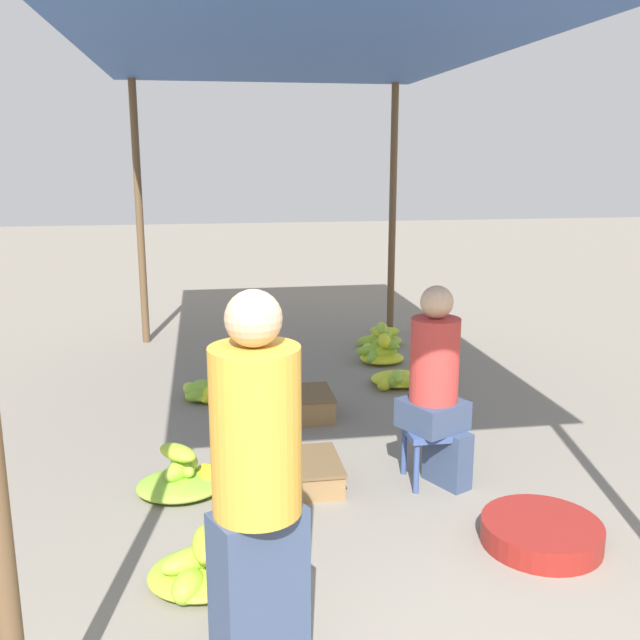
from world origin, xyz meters
name	(u,v)px	position (x,y,z in m)	size (l,w,h in m)	color
canopy_post_back_left	(139,215)	(-1.39, 6.02, 1.39)	(0.08, 0.08, 2.79)	brown
canopy_post_back_right	(393,212)	(1.39, 6.02, 1.39)	(0.08, 0.08, 2.79)	brown
canopy_tarp	(307,34)	(0.00, 3.16, 2.81)	(3.18, 6.12, 0.04)	#33569E
vendor_foreground	(257,490)	(-0.57, 0.60, 0.81)	(0.44, 0.44, 1.57)	#384766
stool	(432,438)	(0.64, 2.17, 0.30)	(0.34, 0.34, 0.36)	#384C84
vendor_seated	(437,384)	(0.65, 2.17, 0.65)	(0.46, 0.46, 1.26)	#384766
basin_black	(541,533)	(0.99, 1.36, 0.06)	(0.63, 0.63, 0.13)	maroon
banana_pile_left_0	(205,568)	(-0.78, 1.29, 0.08)	(0.55, 0.60, 0.28)	#95C031
banana_pile_left_1	(206,392)	(-0.76, 3.96, 0.07)	(0.50, 0.41, 0.17)	yellow
banana_pile_left_2	(183,477)	(-0.91, 2.30, 0.09)	(0.53, 0.46, 0.30)	#8DBD33
banana_pile_right_0	(380,352)	(0.97, 4.82, 0.10)	(0.48, 0.51, 0.30)	#7CB636
banana_pile_right_1	(381,337)	(1.14, 5.44, 0.10)	(0.54, 0.42, 0.26)	#B4CC2C
banana_pile_right_2	(401,379)	(0.98, 4.07, 0.07)	(0.61, 0.51, 0.16)	yellow
crate_near	(301,404)	(-0.02, 3.45, 0.10)	(0.49, 0.49, 0.20)	olive
crate_mid	(299,473)	(-0.19, 2.26, 0.08)	(0.52, 0.52, 0.17)	olive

